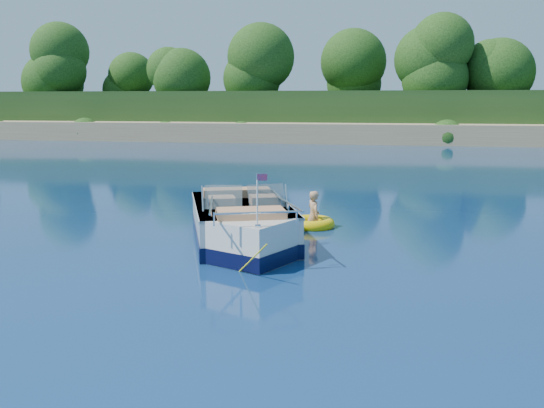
{
  "coord_description": "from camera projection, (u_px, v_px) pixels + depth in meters",
  "views": [
    {
      "loc": [
        4.45,
        -11.01,
        3.24
      ],
      "look_at": [
        1.76,
        2.67,
        0.85
      ],
      "focal_mm": 40.0,
      "sensor_mm": 36.0,
      "label": 1
    }
  ],
  "objects": [
    {
      "name": "treeline",
      "position": [
        340.0,
        72.0,
        50.77
      ],
      "size": [
        150.0,
        7.12,
        8.19
      ],
      "color": "#311C10",
      "rests_on": "ground"
    },
    {
      "name": "motorboat",
      "position": [
        244.0,
        227.0,
        13.77
      ],
      "size": [
        3.44,
        5.74,
        2.01
      ],
      "rotation": [
        0.0,
        0.0,
        0.36
      ],
      "color": "silver",
      "rests_on": "ground"
    },
    {
      "name": "ground",
      "position": [
        160.0,
        265.0,
        12.05
      ],
      "size": [
        160.0,
        160.0,
        0.0
      ],
      "primitive_type": "plane",
      "color": "#0A1D48",
      "rests_on": "ground"
    },
    {
      "name": "tow_tube",
      "position": [
        312.0,
        224.0,
        15.71
      ],
      "size": [
        1.45,
        1.45,
        0.32
      ],
      "rotation": [
        0.0,
        0.0,
        0.22
      ],
      "color": "#E5BF06",
      "rests_on": "ground"
    },
    {
      "name": "shoreline",
      "position": [
        355.0,
        119.0,
        73.55
      ],
      "size": [
        170.0,
        59.0,
        6.0
      ],
      "color": "#8C7351",
      "rests_on": "ground"
    },
    {
      "name": "boy",
      "position": [
        313.0,
        226.0,
        15.78
      ],
      "size": [
        0.67,
        0.8,
        1.45
      ],
      "primitive_type": "imported",
      "rotation": [
        0.0,
        -0.17,
        2.12
      ],
      "color": "tan",
      "rests_on": "ground"
    }
  ]
}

